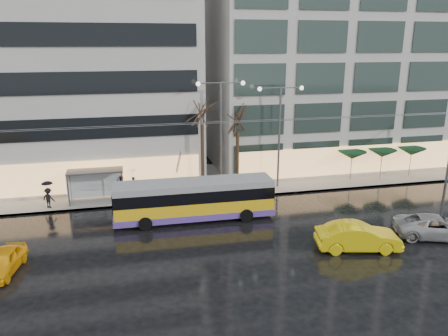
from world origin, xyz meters
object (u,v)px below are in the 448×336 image
object	(u,v)px
bus_shelter	(91,178)
street_lamp_near	(221,121)
trolleybus	(194,201)
taxi_a	(3,262)

from	to	relation	value
bus_shelter	street_lamp_near	bearing A→B (deg)	0.63
trolleybus	bus_shelter	world-z (taller)	trolleybus
bus_shelter	trolleybus	bearing A→B (deg)	-35.74
bus_shelter	street_lamp_near	world-z (taller)	street_lamp_near
taxi_a	trolleybus	bearing A→B (deg)	33.82
trolleybus	taxi_a	bearing A→B (deg)	-156.20
trolleybus	bus_shelter	xyz separation A→B (m)	(-7.27, 5.23, 0.57)
street_lamp_near	taxi_a	distance (m)	18.56
street_lamp_near	bus_shelter	bearing A→B (deg)	-179.37
bus_shelter	taxi_a	distance (m)	11.09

